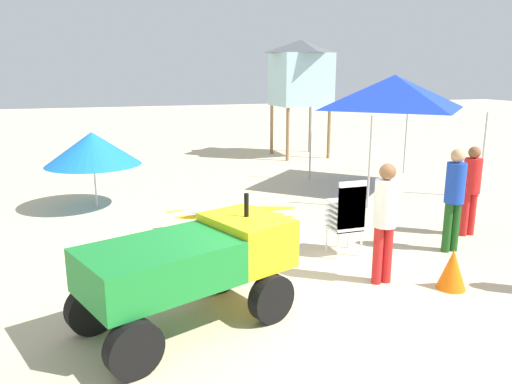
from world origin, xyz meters
TOP-DOWN VIEW (x-y plane):
  - ground at (0.00, 0.00)m, footprint 80.00×80.00m
  - utility_cart at (-1.53, -0.13)m, footprint 2.81×2.04m
  - stacked_plastic_chairs at (1.33, 1.32)m, footprint 0.48×0.48m
  - surfboard_pile at (-0.08, 3.35)m, footprint 2.70×0.86m
  - lifeguard_near_center at (3.10, 0.95)m, footprint 0.32×0.32m
  - lifeguard_near_right at (1.28, 0.19)m, footprint 0.32×0.32m
  - lifeguard_far_right at (3.99, 1.56)m, footprint 0.32×0.32m
  - popup_canopy at (4.80, 5.39)m, footprint 3.16×3.16m
  - lifeguard_tower at (4.63, 10.87)m, footprint 1.98×1.98m
  - beach_umbrella_left at (-2.53, 5.81)m, footprint 2.09×2.09m
  - traffic_cone_near at (2.10, -0.31)m, footprint 0.40×0.40m

SIDE VIEW (x-z plane):
  - ground at x=0.00m, z-range 0.00..0.00m
  - surfboard_pile at x=-0.08m, z-range 0.00..0.48m
  - traffic_cone_near at x=2.10m, z-range 0.00..0.58m
  - stacked_plastic_chairs at x=1.33m, z-range 0.10..1.39m
  - utility_cart at x=-1.53m, z-range 0.03..1.53m
  - lifeguard_far_right at x=3.99m, z-range 0.12..1.80m
  - lifeguard_near_right at x=1.28m, z-range 0.14..1.89m
  - lifeguard_near_center at x=3.10m, z-range 0.14..1.90m
  - beach_umbrella_left at x=-2.53m, z-range 0.49..2.19m
  - popup_canopy at x=4.80m, z-range 1.03..3.94m
  - lifeguard_tower at x=4.63m, z-range 0.91..4.97m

